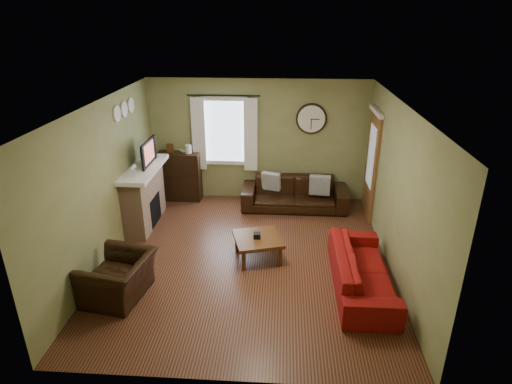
# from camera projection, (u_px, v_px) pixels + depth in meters

# --- Properties ---
(floor) EXTENTS (4.60, 5.20, 0.00)m
(floor) POSITION_uv_depth(u_px,v_px,m) (249.00, 258.00, 7.21)
(floor) COLOR #522C1B
(floor) RESTS_ON ground
(ceiling) EXTENTS (4.60, 5.20, 0.00)m
(ceiling) POSITION_uv_depth(u_px,v_px,m) (247.00, 104.00, 6.19)
(ceiling) COLOR white
(ceiling) RESTS_ON ground
(wall_left) EXTENTS (0.00, 5.20, 2.60)m
(wall_left) POSITION_uv_depth(u_px,v_px,m) (105.00, 184.00, 6.84)
(wall_left) COLOR olive
(wall_left) RESTS_ON ground
(wall_right) EXTENTS (0.00, 5.20, 2.60)m
(wall_right) POSITION_uv_depth(u_px,v_px,m) (397.00, 191.00, 6.56)
(wall_right) COLOR olive
(wall_right) RESTS_ON ground
(wall_back) EXTENTS (4.60, 0.00, 2.60)m
(wall_back) POSITION_uv_depth(u_px,v_px,m) (258.00, 141.00, 9.09)
(wall_back) COLOR olive
(wall_back) RESTS_ON ground
(wall_front) EXTENTS (4.60, 0.00, 2.60)m
(wall_front) POSITION_uv_depth(u_px,v_px,m) (227.00, 285.00, 4.31)
(wall_front) COLOR olive
(wall_front) RESTS_ON ground
(fireplace) EXTENTS (0.40, 1.40, 1.10)m
(fireplace) POSITION_uv_depth(u_px,v_px,m) (144.00, 198.00, 8.18)
(fireplace) COLOR tan
(fireplace) RESTS_ON floor
(firebox) EXTENTS (0.04, 0.60, 0.55)m
(firebox) POSITION_uv_depth(u_px,v_px,m) (155.00, 210.00, 8.27)
(firebox) COLOR black
(firebox) RESTS_ON fireplace
(mantel) EXTENTS (0.58, 1.60, 0.08)m
(mantel) POSITION_uv_depth(u_px,v_px,m) (142.00, 169.00, 7.95)
(mantel) COLOR white
(mantel) RESTS_ON fireplace
(tv) EXTENTS (0.08, 0.60, 0.35)m
(tv) POSITION_uv_depth(u_px,v_px,m) (145.00, 155.00, 8.00)
(tv) COLOR black
(tv) RESTS_ON mantel
(tv_screen) EXTENTS (0.02, 0.62, 0.36)m
(tv_screen) POSITION_uv_depth(u_px,v_px,m) (149.00, 153.00, 7.97)
(tv_screen) COLOR #994C3F
(tv_screen) RESTS_ON mantel
(medallion_left) EXTENTS (0.28, 0.28, 0.03)m
(medallion_left) POSITION_uv_depth(u_px,v_px,m) (117.00, 114.00, 7.20)
(medallion_left) COLOR white
(medallion_left) RESTS_ON wall_left
(medallion_mid) EXTENTS (0.28, 0.28, 0.03)m
(medallion_mid) POSITION_uv_depth(u_px,v_px,m) (124.00, 109.00, 7.52)
(medallion_mid) COLOR white
(medallion_mid) RESTS_ON wall_left
(medallion_right) EXTENTS (0.28, 0.28, 0.03)m
(medallion_right) POSITION_uv_depth(u_px,v_px,m) (131.00, 105.00, 7.85)
(medallion_right) COLOR white
(medallion_right) RESTS_ON wall_left
(window_pane) EXTENTS (1.00, 0.02, 1.30)m
(window_pane) POSITION_uv_depth(u_px,v_px,m) (225.00, 131.00, 9.04)
(window_pane) COLOR silver
(window_pane) RESTS_ON wall_back
(curtain_rod) EXTENTS (0.03, 0.03, 1.50)m
(curtain_rod) POSITION_uv_depth(u_px,v_px,m) (223.00, 95.00, 8.64)
(curtain_rod) COLOR black
(curtain_rod) RESTS_ON wall_back
(curtain_left) EXTENTS (0.28, 0.04, 1.55)m
(curtain_left) POSITION_uv_depth(u_px,v_px,m) (199.00, 134.00, 9.00)
(curtain_left) COLOR white
(curtain_left) RESTS_ON wall_back
(curtain_right) EXTENTS (0.28, 0.04, 1.55)m
(curtain_right) POSITION_uv_depth(u_px,v_px,m) (251.00, 135.00, 8.93)
(curtain_right) COLOR white
(curtain_right) RESTS_ON wall_back
(wall_clock) EXTENTS (0.64, 0.06, 0.64)m
(wall_clock) POSITION_uv_depth(u_px,v_px,m) (311.00, 119.00, 8.78)
(wall_clock) COLOR white
(wall_clock) RESTS_ON wall_back
(door) EXTENTS (0.05, 0.90, 2.10)m
(door) POSITION_uv_depth(u_px,v_px,m) (371.00, 166.00, 8.36)
(door) COLOR brown
(door) RESTS_ON floor
(bookshelf) EXTENTS (0.89, 0.38, 1.06)m
(bookshelf) POSITION_uv_depth(u_px,v_px,m) (180.00, 176.00, 9.30)
(bookshelf) COLOR black
(bookshelf) RESTS_ON floor
(book) EXTENTS (0.26, 0.27, 0.02)m
(book) POSITION_uv_depth(u_px,v_px,m) (181.00, 156.00, 9.23)
(book) COLOR #522D12
(book) RESTS_ON bookshelf
(sofa_brown) EXTENTS (2.18, 0.85, 0.64)m
(sofa_brown) POSITION_uv_depth(u_px,v_px,m) (294.00, 193.00, 8.96)
(sofa_brown) COLOR black
(sofa_brown) RESTS_ON floor
(pillow_left) EXTENTS (0.40, 0.23, 0.38)m
(pillow_left) POSITION_uv_depth(u_px,v_px,m) (271.00, 181.00, 8.97)
(pillow_left) COLOR #91979C
(pillow_left) RESTS_ON sofa_brown
(pillow_right) EXTENTS (0.44, 0.18, 0.42)m
(pillow_right) POSITION_uv_depth(u_px,v_px,m) (320.00, 185.00, 8.77)
(pillow_right) COLOR #91979C
(pillow_right) RESTS_ON sofa_brown
(sofa_red) EXTENTS (0.80, 2.06, 0.60)m
(sofa_red) POSITION_uv_depth(u_px,v_px,m) (362.00, 270.00, 6.35)
(sofa_red) COLOR maroon
(sofa_red) RESTS_ON floor
(armchair) EXTENTS (1.00, 1.10, 0.63)m
(armchair) POSITION_uv_depth(u_px,v_px,m) (119.00, 277.00, 6.14)
(armchair) COLOR black
(armchair) RESTS_ON floor
(coffee_table) EXTENTS (0.92, 0.92, 0.40)m
(coffee_table) POSITION_uv_depth(u_px,v_px,m) (258.00, 248.00, 7.14)
(coffee_table) COLOR #522D12
(coffee_table) RESTS_ON floor
(tissue_box) EXTENTS (0.12, 0.12, 0.09)m
(tissue_box) POSITION_uv_depth(u_px,v_px,m) (257.00, 238.00, 7.04)
(tissue_box) COLOR black
(tissue_box) RESTS_ON coffee_table
(wine_glass_a) EXTENTS (0.07, 0.07, 0.20)m
(wine_glass_a) POSITION_uv_depth(u_px,v_px,m) (132.00, 173.00, 7.35)
(wine_glass_a) COLOR white
(wine_glass_a) RESTS_ON mantel
(wine_glass_b) EXTENTS (0.07, 0.07, 0.21)m
(wine_glass_b) POSITION_uv_depth(u_px,v_px,m) (135.00, 170.00, 7.47)
(wine_glass_b) COLOR white
(wine_glass_b) RESTS_ON mantel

